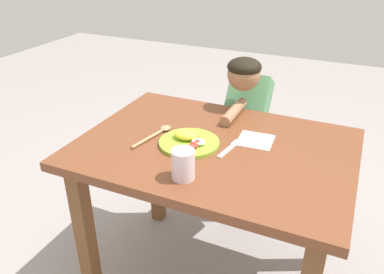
% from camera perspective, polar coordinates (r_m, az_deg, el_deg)
% --- Properties ---
extents(dining_table, '(1.07, 0.78, 0.74)m').
position_cam_1_polar(dining_table, '(1.59, 3.26, -4.79)').
color(dining_table, brown).
rests_on(dining_table, ground_plane).
extents(plate, '(0.24, 0.24, 0.05)m').
position_cam_1_polar(plate, '(1.52, -0.44, -0.60)').
color(plate, '#8CBA32').
rests_on(plate, dining_table).
extents(fork, '(0.06, 0.20, 0.01)m').
position_cam_1_polar(fork, '(1.51, 5.81, -1.50)').
color(fork, silver).
rests_on(fork, dining_table).
extents(spoon, '(0.07, 0.23, 0.02)m').
position_cam_1_polar(spoon, '(1.61, -5.13, 0.59)').
color(spoon, tan).
rests_on(spoon, dining_table).
extents(drinking_cup, '(0.08, 0.08, 0.11)m').
position_cam_1_polar(drinking_cup, '(1.30, -1.33, -4.05)').
color(drinking_cup, silver).
rests_on(drinking_cup, dining_table).
extents(person, '(0.20, 0.49, 0.99)m').
position_cam_1_polar(person, '(2.07, 7.95, 0.00)').
color(person, '#43536F').
rests_on(person, ground_plane).
extents(napkin, '(0.15, 0.14, 0.00)m').
position_cam_1_polar(napkin, '(1.58, 9.33, -0.49)').
color(napkin, white).
rests_on(napkin, dining_table).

